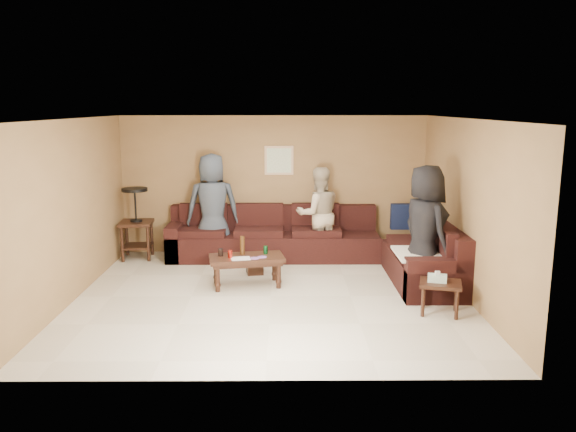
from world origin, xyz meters
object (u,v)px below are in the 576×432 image
Objects in this scene: end_table_left at (136,222)px; side_table_right at (440,286)px; person_middle at (318,214)px; person_right at (425,230)px; waste_bin at (255,265)px; coffee_table at (246,261)px; sectional_sofa at (321,247)px; person_left at (213,207)px.

end_table_left is 5.39m from side_table_right.
person_right is (1.42, -1.77, 0.11)m from person_middle.
side_table_right is 2.02× the size of waste_bin.
person_right is (2.58, -0.31, 0.54)m from coffee_table.
person_right is at bearing 90.19° from side_table_right.
person_left is at bearing 165.02° from sectional_sofa.
coffee_table is 1.92× the size of side_table_right.
waste_bin is at bearing -24.16° from end_table_left.
end_table_left is 2.05× the size of side_table_right.
person_right is at bearing -43.90° from sectional_sofa.
person_left is at bearing 129.98° from waste_bin.
end_table_left is 3.21m from person_middle.
coffee_table is 0.67m from waste_bin.
coffee_table is 1.92m from person_middle.
end_table_left is 2.39m from waste_bin.
sectional_sofa is 3.29m from end_table_left.
person_left is (-0.77, 0.92, 0.78)m from waste_bin.
sectional_sofa is 1.58m from coffee_table.
side_table_right is at bearing -24.47° from coffee_table.
side_table_right is (2.59, -1.18, -0.01)m from coffee_table.
waste_bin is at bearing 120.62° from person_left.
person_left is (1.36, -0.03, 0.28)m from end_table_left.
end_table_left is at bearing 155.84° from waste_bin.
end_table_left is 1.38m from person_left.
person_left reaches higher than person_right.
waste_bin is 2.77m from person_right.
person_middle is (-0.02, 0.43, 0.49)m from sectional_sofa.
waste_bin is at bearing 81.67° from coffee_table.
person_right is (-0.00, 0.87, 0.55)m from side_table_right.
person_right is at bearing -20.24° from waste_bin.
person_middle is at bearing 51.47° from coffee_table.
end_table_left is at bearing 46.95° from person_right.
coffee_table is 0.63× the size of person_right.
person_middle is at bearing 168.39° from person_left.
sectional_sofa is 2.48× the size of person_left.
coffee_table is at bearing -37.58° from end_table_left.
person_left is 1.14× the size of person_middle.
person_right reaches higher than waste_bin.
person_left is at bearing -14.13° from person_middle.
sectional_sofa is 2.62m from side_table_right.
side_table_right is at bearing 106.39° from person_middle.
end_table_left reaches higher than sectional_sofa.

